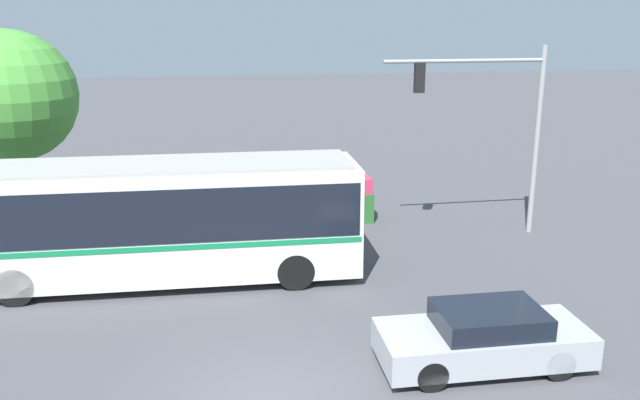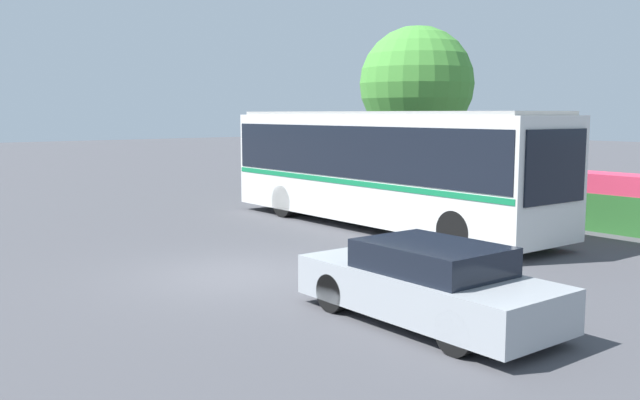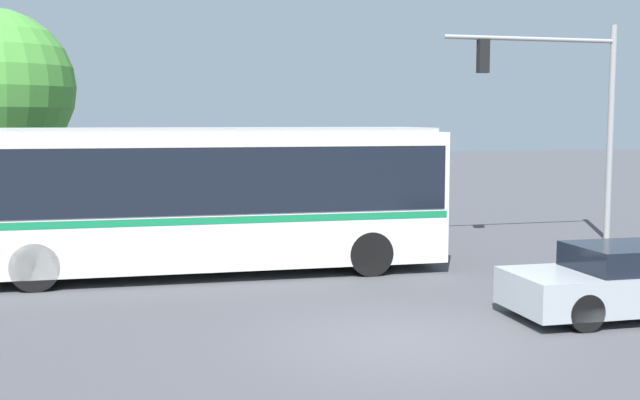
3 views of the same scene
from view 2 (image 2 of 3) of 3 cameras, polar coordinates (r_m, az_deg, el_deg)
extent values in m
plane|color=#444449|center=(14.16, -6.49, -6.14)|extent=(140.00, 140.00, 0.00)
cube|color=silver|center=(19.83, 5.12, 2.72)|extent=(11.31, 2.90, 2.94)
cube|color=black|center=(19.80, 5.13, 4.08)|extent=(11.09, 2.94, 1.41)
cube|color=#147A47|center=(19.86, 5.11, 1.71)|extent=(11.20, 2.93, 0.14)
cube|color=black|center=(16.11, 18.81, 2.61)|extent=(0.12, 2.20, 1.65)
cube|color=#959592|center=(19.77, 5.17, 7.12)|extent=(10.86, 2.68, 0.10)
cylinder|color=black|center=(18.26, 15.88, -1.77)|extent=(1.01, 0.33, 1.00)
cylinder|color=black|center=(16.51, 11.12, -2.55)|extent=(1.01, 0.33, 1.00)
cylinder|color=black|center=(23.15, 1.73, 0.34)|extent=(1.01, 0.33, 1.00)
cylinder|color=black|center=(21.79, -2.94, -0.09)|extent=(1.01, 0.33, 1.00)
cube|color=#9EA3A8|center=(10.99, 8.72, -7.38)|extent=(4.37, 1.85, 0.66)
cube|color=black|center=(10.79, 9.19, -4.67)|extent=(2.19, 1.59, 0.44)
cylinder|color=black|center=(11.48, 1.09, -7.61)|extent=(0.64, 0.23, 0.64)
cylinder|color=black|center=(12.48, 6.65, -6.45)|extent=(0.64, 0.23, 0.64)
cylinder|color=black|center=(9.65, 11.19, -10.63)|extent=(0.64, 0.23, 0.64)
cylinder|color=black|center=(10.82, 16.63, -8.83)|extent=(0.64, 0.23, 0.64)
cube|color=#286028|center=(21.13, 21.59, -0.75)|extent=(6.63, 1.16, 1.05)
cube|color=#CC3351|center=(21.04, 21.69, 1.39)|extent=(6.50, 1.10, 0.53)
cylinder|color=brown|center=(27.98, 7.84, 3.28)|extent=(0.27, 0.27, 2.78)
sphere|color=#479338|center=(27.95, 7.95, 9.44)|extent=(4.49, 4.49, 4.49)
camera|label=1|loc=(13.67, -57.36, 20.19)|focal=37.07mm
camera|label=3|loc=(16.46, -53.49, 5.05)|focal=44.44mm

